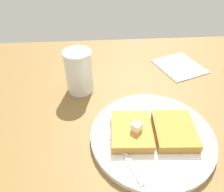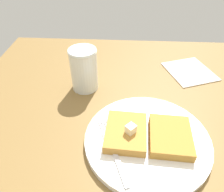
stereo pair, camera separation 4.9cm
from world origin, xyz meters
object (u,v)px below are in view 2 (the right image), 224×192
at_px(syrup_jar, 84,71).
at_px(napkin, 189,71).
at_px(plate, 147,139).
at_px(fork, 112,145).

distance_m(syrup_jar, napkin, 0.31).
xyz_separation_m(plate, syrup_jar, (-0.15, 0.18, 0.04)).
xyz_separation_m(plate, napkin, (0.14, 0.27, -0.01)).
relative_size(plate, fork, 1.63).
height_order(plate, syrup_jar, syrup_jar).
bearing_deg(plate, fork, -160.77).
distance_m(plate, fork, 0.07).
height_order(plate, napkin, plate).
bearing_deg(napkin, syrup_jar, -162.77).
relative_size(syrup_jar, napkin, 0.84).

